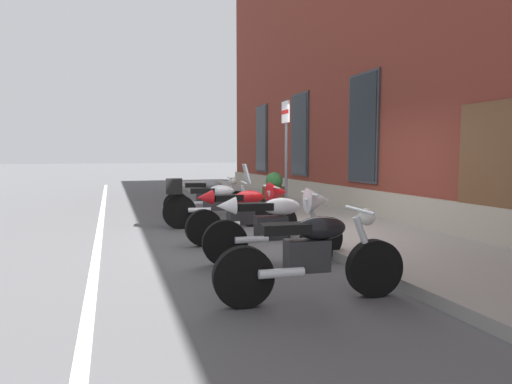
% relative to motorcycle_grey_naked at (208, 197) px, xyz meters
% --- Properties ---
extents(ground_plane, '(140.00, 140.00, 0.00)m').
position_rel_motorcycle_grey_naked_xyz_m(ground_plane, '(3.11, 0.78, -0.48)').
color(ground_plane, '#4C4C4F').
extents(sidewalk, '(30.69, 2.59, 0.14)m').
position_rel_motorcycle_grey_naked_xyz_m(sidewalk, '(3.11, 2.07, -0.41)').
color(sidewalk, gray).
rests_on(sidewalk, ground_plane).
extents(lane_stripe, '(30.69, 0.12, 0.01)m').
position_rel_motorcycle_grey_naked_xyz_m(lane_stripe, '(3.11, -2.42, -0.47)').
color(lane_stripe, silver).
rests_on(lane_stripe, ground_plane).
extents(motorcycle_grey_naked, '(0.62, 2.07, 0.95)m').
position_rel_motorcycle_grey_naked_xyz_m(motorcycle_grey_naked, '(0.00, 0.00, 0.00)').
color(motorcycle_grey_naked, black).
rests_on(motorcycle_grey_naked, ground_plane).
extents(motorcycle_silver_touring, '(0.71, 2.16, 1.30)m').
position_rel_motorcycle_grey_naked_xyz_m(motorcycle_silver_touring, '(1.48, -0.27, 0.07)').
color(motorcycle_silver_touring, black).
rests_on(motorcycle_silver_touring, ground_plane).
extents(motorcycle_red_sport, '(0.62, 2.00, 1.02)m').
position_rel_motorcycle_grey_naked_xyz_m(motorcycle_red_sport, '(3.13, 0.00, 0.08)').
color(motorcycle_red_sport, black).
rests_on(motorcycle_red_sport, ground_plane).
extents(motorcycle_white_sport, '(0.62, 2.01, 1.03)m').
position_rel_motorcycle_grey_naked_xyz_m(motorcycle_white_sport, '(4.55, 0.02, 0.09)').
color(motorcycle_white_sport, black).
rests_on(motorcycle_white_sport, ground_plane).
extents(motorcycle_black_naked, '(0.62, 2.01, 0.94)m').
position_rel_motorcycle_grey_naked_xyz_m(motorcycle_black_naked, '(6.18, -0.27, -0.00)').
color(motorcycle_black_naked, black).
rests_on(motorcycle_black_naked, ground_plane).
extents(parking_sign, '(0.36, 0.07, 2.48)m').
position_rel_motorcycle_grey_naked_xyz_m(parking_sign, '(1.73, 1.27, 1.26)').
color(parking_sign, '#4C4C51').
rests_on(parking_sign, sidewalk).
extents(barrel_planter, '(0.59, 0.59, 0.95)m').
position_rel_motorcycle_grey_naked_xyz_m(barrel_planter, '(0.77, 1.38, 0.07)').
color(barrel_planter, brown).
rests_on(barrel_planter, sidewalk).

